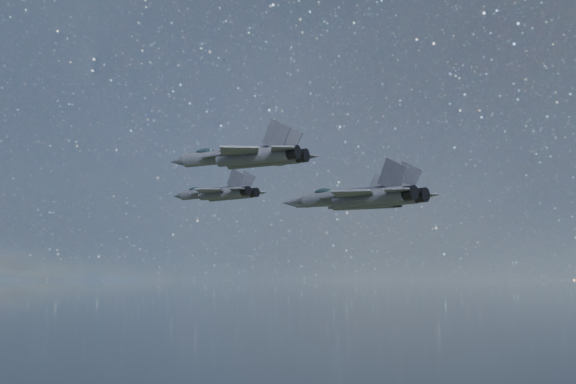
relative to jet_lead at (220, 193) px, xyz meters
The scene contains 4 objects.
jet_lead is the anchor object (origin of this frame).
jet_left 19.10m from the jet_lead, 43.03° to the left, with size 19.15×12.94×4.82m.
jet_right 24.51m from the jet_lead, 38.25° to the right, with size 18.13×12.47×4.55m.
jet_slot 27.41m from the jet_lead, ahead, with size 19.70×13.90×4.99m.
Camera 1 is at (55.41, -65.94, 133.47)m, focal length 42.00 mm.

